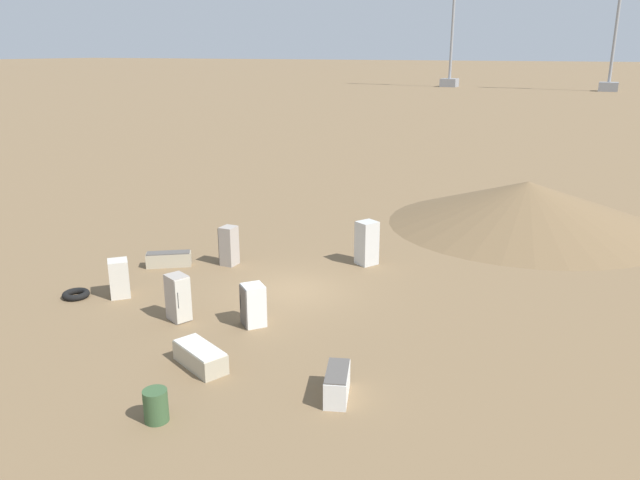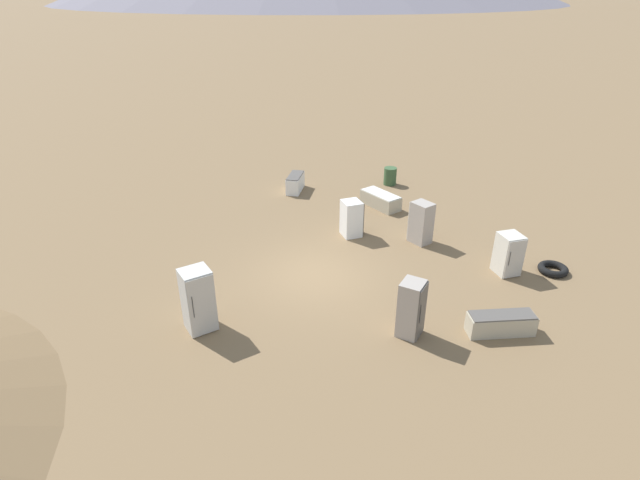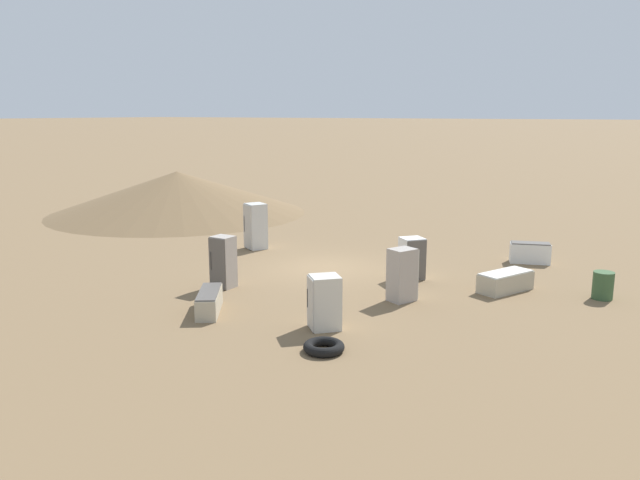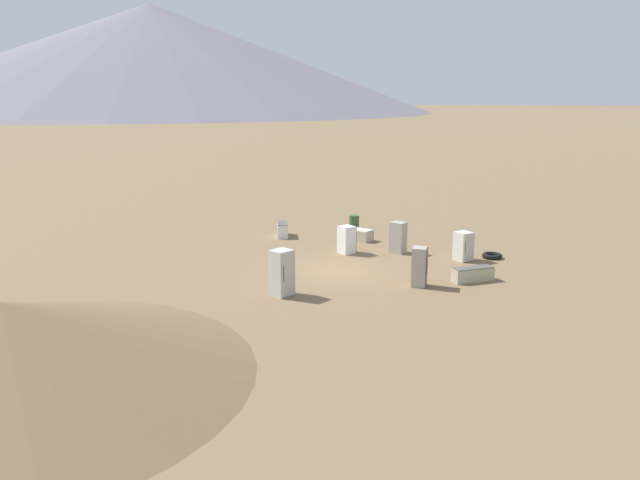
{
  "view_description": "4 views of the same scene",
  "coord_description": "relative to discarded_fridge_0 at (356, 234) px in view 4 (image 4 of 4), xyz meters",
  "views": [
    {
      "loc": [
        10.49,
        -19.93,
        8.95
      ],
      "look_at": [
        0.66,
        1.08,
        1.83
      ],
      "focal_mm": 35.0,
      "sensor_mm": 36.0,
      "label": 1
    },
    {
      "loc": [
        -7.13,
        12.71,
        8.83
      ],
      "look_at": [
        -0.61,
        0.79,
        1.84
      ],
      "focal_mm": 28.0,
      "sensor_mm": 36.0,
      "label": 2
    },
    {
      "loc": [
        -19.26,
        -11.13,
        5.63
      ],
      "look_at": [
        -0.52,
        -0.13,
        1.16
      ],
      "focal_mm": 35.0,
      "sensor_mm": 36.0,
      "label": 3
    },
    {
      "loc": [
        -5.82,
        27.45,
        8.0
      ],
      "look_at": [
        0.51,
        1.45,
        1.77
      ],
      "focal_mm": 35.0,
      "sensor_mm": 36.0,
      "label": 4
    }
  ],
  "objects": [
    {
      "name": "ground_plane",
      "position": [
        -0.33,
        6.51,
        -0.32
      ],
      "size": [
        1000.0,
        1000.0,
        0.0
      ],
      "primitive_type": "plane",
      "color": "brown"
    },
    {
      "name": "mountain_ridge_0",
      "position": [
        143.64,
        -245.22,
        24.52
      ],
      "size": [
        263.65,
        263.65,
        49.68
      ],
      "color": "slate",
      "rests_on": "ground_plane"
    },
    {
      "name": "dirt_mound",
      "position": [
        6.5,
        20.0,
        0.87
      ],
      "size": [
        14.32,
        14.32,
        2.36
      ],
      "color": "brown",
      "rests_on": "ground_plane"
    },
    {
      "name": "discarded_fridge_0",
      "position": [
        0.0,
        0.0,
        0.0
      ],
      "size": [
        2.05,
        1.5,
        0.64
      ],
      "rotation": [
        0.0,
        0.0,
        4.28
      ],
      "color": "#B2A88E",
      "rests_on": "ground_plane"
    },
    {
      "name": "discarded_fridge_1",
      "position": [
        -2.63,
        2.45,
        0.49
      ],
      "size": [
        0.96,
        0.86,
        1.62
      ],
      "rotation": [
        0.0,
        0.0,
        4.29
      ],
      "color": "#A89E93",
      "rests_on": "ground_plane"
    },
    {
      "name": "discarded_fridge_2",
      "position": [
        -0.08,
        3.17,
        0.4
      ],
      "size": [
        1.02,
        1.02,
        1.43
      ],
      "rotation": [
        0.0,
        0.0,
        2.42
      ],
      "color": "white",
      "rests_on": "ground_plane"
    },
    {
      "name": "discarded_fridge_3",
      "position": [
        -6.46,
        6.76,
        -0.0
      ],
      "size": [
        1.88,
        1.52,
        0.63
      ],
      "rotation": [
        0.0,
        0.0,
        2.15
      ],
      "color": "#B2A88E",
      "rests_on": "ground_plane"
    },
    {
      "name": "discarded_fridge_4",
      "position": [
        4.31,
        0.17,
        0.08
      ],
      "size": [
        1.02,
        1.57,
        0.79
      ],
      "rotation": [
        0.0,
        0.0,
        3.46
      ],
      "color": "white",
      "rests_on": "ground_plane"
    },
    {
      "name": "discarded_fridge_5",
      "position": [
        -4.22,
        8.05,
        0.53
      ],
      "size": [
        0.66,
        0.68,
        1.7
      ],
      "rotation": [
        0.0,
        0.0,
        1.56
      ],
      "color": "#A89E93",
      "rests_on": "ground_plane"
    },
    {
      "name": "discarded_fridge_6",
      "position": [
        1.12,
        10.66,
        0.64
      ],
      "size": [
        1.05,
        1.05,
        1.9
      ],
      "rotation": [
        0.0,
        0.0,
        1.07
      ],
      "color": "silver",
      "rests_on": "ground_plane"
    },
    {
      "name": "discarded_fridge_7",
      "position": [
        -5.97,
        3.24,
        0.4
      ],
      "size": [
        1.05,
        1.05,
        1.44
      ],
      "rotation": [
        0.0,
        0.0,
        0.78
      ],
      "color": "beige",
      "rests_on": "ground_plane"
    },
    {
      "name": "scrap_tire",
      "position": [
        -7.4,
        2.43,
        -0.2
      ],
      "size": [
        1.0,
        1.0,
        0.24
      ],
      "color": "black",
      "rests_on": "ground_plane"
    },
    {
      "name": "rusty_barrel",
      "position": [
        0.65,
        -2.79,
        0.11
      ],
      "size": [
        0.62,
        0.62,
        0.85
      ],
      "color": "#385633",
      "rests_on": "ground_plane"
    }
  ]
}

